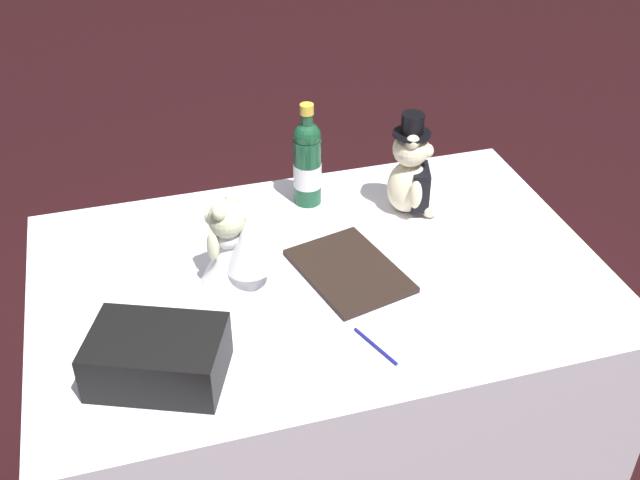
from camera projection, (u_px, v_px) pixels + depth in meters
ground_plane at (320, 472)px, 2.42m from camera, size 12.00×12.00×0.00m
reception_table at (320, 382)px, 2.19m from camera, size 1.44×0.95×0.79m
teddy_bear_groom at (412, 174)px, 2.13m from camera, size 0.15×0.15×0.30m
teddy_bear_bride at (234, 246)px, 1.88m from camera, size 0.20×0.19×0.24m
champagne_bottle at (307, 162)px, 2.17m from camera, size 0.08×0.08×0.31m
signing_pen at (374, 345)px, 1.74m from camera, size 0.06×0.14×0.01m
gift_case_black at (157, 357)px, 1.63m from camera, size 0.33×0.28×0.12m
guestbook at (349, 271)px, 1.96m from camera, size 0.28×0.35×0.02m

